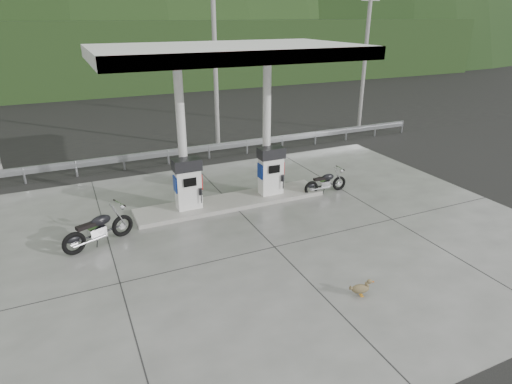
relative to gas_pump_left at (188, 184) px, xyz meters
name	(u,v)px	position (x,y,z in m)	size (l,w,h in m)	color
ground	(260,233)	(1.60, -2.50, -1.07)	(160.00, 160.00, 0.00)	black
forecourt_apron	(260,233)	(1.60, -2.50, -1.06)	(18.00, 14.00, 0.02)	#61615C
pump_island	(232,202)	(1.60, 0.00, -0.98)	(7.00, 1.40, 0.15)	#9C9991
gas_pump_left	(188,184)	(0.00, 0.00, 0.00)	(0.95, 0.55, 1.80)	white
gas_pump_right	(271,171)	(3.20, 0.00, 0.00)	(0.95, 0.55, 1.80)	white
canopy_column_left	(182,136)	(0.00, 0.40, 1.60)	(0.30, 0.30, 5.00)	white
canopy_column_right	(267,126)	(3.20, 0.40, 1.60)	(0.30, 0.30, 5.00)	white
canopy_roof	(228,52)	(1.60, 0.00, 4.30)	(8.50, 5.00, 0.40)	silver
guardrail	(189,147)	(1.60, 5.50, -0.36)	(26.00, 0.16, 1.42)	gray
road	(171,143)	(1.60, 9.00, -1.07)	(60.00, 7.00, 0.01)	black
utility_pole_b	(215,69)	(3.60, 7.00, 2.93)	(0.22, 0.22, 8.00)	gray
utility_pole_c	(365,61)	(12.60, 7.00, 2.93)	(0.22, 0.22, 8.00)	gray
tree_band	(117,57)	(1.60, 27.50, 1.93)	(80.00, 6.00, 6.00)	black
forested_hills	(91,61)	(1.60, 57.50, -1.07)	(100.00, 40.00, 140.00)	black
motorcycle_left	(99,230)	(-3.13, -1.16, -0.55)	(2.11, 0.67, 1.00)	black
motorcycle_right	(326,183)	(5.32, -0.52, -0.64)	(1.73, 0.55, 0.82)	black
duck	(360,289)	(2.43, -6.52, -0.85)	(0.55, 0.15, 0.39)	brown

